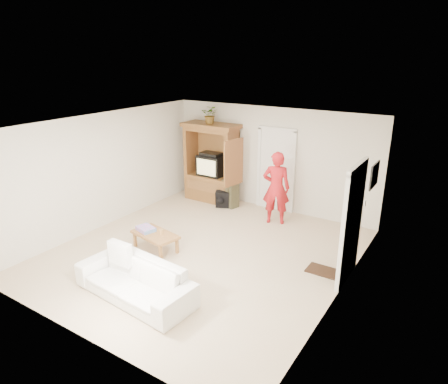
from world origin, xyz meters
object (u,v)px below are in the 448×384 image
(man, at_px, (276,188))
(sofa, at_px, (135,280))
(armoire, at_px, (212,168))
(coffee_table, at_px, (155,235))

(man, bearing_deg, sofa, 60.30)
(armoire, relative_size, man, 1.21)
(sofa, xyz_separation_m, coffee_table, (-0.84, 1.44, 0.01))
(man, xyz_separation_m, sofa, (-0.60, -4.03, -0.56))
(man, height_order, sofa, man)
(armoire, distance_m, coffee_table, 3.20)
(sofa, bearing_deg, man, 86.18)
(coffee_table, bearing_deg, man, 71.90)
(armoire, bearing_deg, coffee_table, -77.57)
(armoire, distance_m, man, 2.18)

